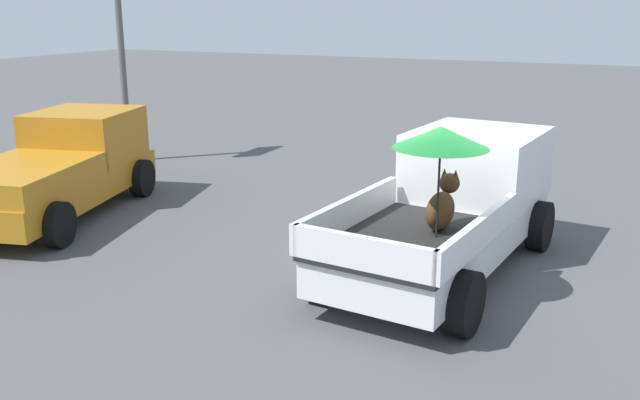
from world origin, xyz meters
TOP-DOWN VIEW (x-y plane):
  - ground_plane at (0.00, 0.00)m, footprint 80.00×80.00m
  - pickup_truck_main at (0.44, -0.06)m, footprint 5.22×2.69m
  - pickup_truck_red at (-0.00, 7.30)m, footprint 5.10×3.07m
  - motel_sign at (4.13, 9.19)m, footprint 1.40×0.16m

SIDE VIEW (x-z plane):
  - ground_plane at x=0.00m, z-range 0.00..0.00m
  - pickup_truck_red at x=0.00m, z-range -0.03..1.77m
  - pickup_truck_main at x=0.44m, z-range -0.20..2.14m
  - motel_sign at x=4.13m, z-range 1.04..6.10m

